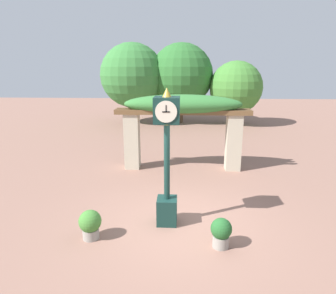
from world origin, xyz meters
TOP-DOWN VIEW (x-y plane):
  - ground_plane at (0.00, 0.00)m, footprint 60.00×60.00m
  - pedestal_clock at (-0.35, -0.00)m, footprint 0.58×0.62m
  - pergola at (0.00, 4.13)m, footprint 4.90×1.14m
  - potted_plant_near_left at (0.86, -0.95)m, footprint 0.45×0.45m
  - potted_plant_near_right at (-2.02, -0.77)m, footprint 0.50×0.50m
  - tree_line at (-0.67, 13.57)m, footprint 10.55×4.67m

SIDE VIEW (x-z plane):
  - ground_plane at x=0.00m, z-range 0.00..0.00m
  - potted_plant_near_left at x=0.86m, z-range 0.03..0.68m
  - potted_plant_near_right at x=-2.02m, z-range 0.03..0.70m
  - pedestal_clock at x=-0.35m, z-range 0.10..3.40m
  - pergola at x=0.00m, z-range 0.68..3.47m
  - tree_line at x=-0.67m, z-range 0.38..5.67m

